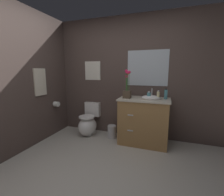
# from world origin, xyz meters

# --- Properties ---
(ground_plane) EXTENTS (9.78, 9.78, 0.00)m
(ground_plane) POSITION_xyz_m (0.00, 0.00, 0.00)
(ground_plane) COLOR #B2ADA3
(wall_back) EXTENTS (4.57, 0.05, 2.50)m
(wall_back) POSITION_xyz_m (0.20, 1.76, 1.25)
(wall_back) COLOR #4C3D38
(wall_back) RESTS_ON ground_plane
(wall_left) EXTENTS (0.05, 4.86, 2.50)m
(wall_left) POSITION_xyz_m (-1.49, 0.52, 1.25)
(wall_left) COLOR #4C3D38
(wall_left) RESTS_ON ground_plane
(toilet) EXTENTS (0.38, 0.59, 0.69)m
(toilet) POSITION_xyz_m (-0.73, 1.46, 0.24)
(toilet) COLOR white
(toilet) RESTS_ON ground_plane
(vanity_cabinet) EXTENTS (0.94, 0.56, 1.06)m
(vanity_cabinet) POSITION_xyz_m (0.48, 1.44, 0.45)
(vanity_cabinet) COLOR #9E7242
(vanity_cabinet) RESTS_ON ground_plane
(flower_vase) EXTENTS (0.14, 0.14, 0.54)m
(flower_vase) POSITION_xyz_m (0.16, 1.38, 1.06)
(flower_vase) COLOR #4C3D2D
(flower_vase) RESTS_ON vanity_cabinet
(soap_bottle) EXTENTS (0.06, 0.06, 0.20)m
(soap_bottle) POSITION_xyz_m (0.85, 1.51, 0.97)
(soap_bottle) COLOR teal
(soap_bottle) RESTS_ON vanity_cabinet
(lotion_bottle) EXTENTS (0.07, 0.07, 0.15)m
(lotion_bottle) POSITION_xyz_m (0.56, 1.39, 0.95)
(lotion_bottle) COLOR teal
(lotion_bottle) RESTS_ON vanity_cabinet
(hand_wash_bottle) EXTENTS (0.05, 0.05, 0.17)m
(hand_wash_bottle) POSITION_xyz_m (0.72, 1.41, 0.96)
(hand_wash_bottle) COLOR beige
(hand_wash_bottle) RESTS_ON vanity_cabinet
(trash_bin) EXTENTS (0.18, 0.18, 0.27)m
(trash_bin) POSITION_xyz_m (-0.18, 1.45, 0.14)
(trash_bin) COLOR #B7B7BC
(trash_bin) RESTS_ON ground_plane
(wall_poster) EXTENTS (0.37, 0.01, 0.41)m
(wall_poster) POSITION_xyz_m (-0.73, 1.73, 1.40)
(wall_poster) COLOR silver
(wall_mirror) EXTENTS (0.80, 0.01, 0.70)m
(wall_mirror) POSITION_xyz_m (0.48, 1.73, 1.45)
(wall_mirror) COLOR #B2BCC6
(hanging_towel) EXTENTS (0.03, 0.28, 0.52)m
(hanging_towel) POSITION_xyz_m (-1.45, 0.91, 1.18)
(hanging_towel) COLOR beige
(toilet_paper_roll) EXTENTS (0.11, 0.11, 0.11)m
(toilet_paper_roll) POSITION_xyz_m (-1.40, 1.27, 0.68)
(toilet_paper_roll) COLOR white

